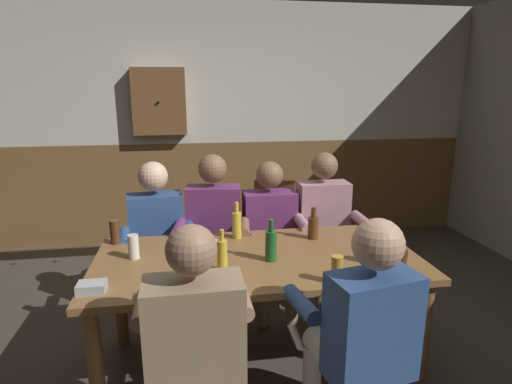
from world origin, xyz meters
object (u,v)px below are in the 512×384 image
object	(u,v)px
pint_glass_2	(381,252)
bottle_2	(313,227)
dining_table	(258,271)
pint_glass_3	(396,244)
bottle_1	(222,255)
pint_glass_1	(401,259)
plate_0	(202,245)
person_4	(195,341)
person_0	(157,235)
pint_glass_5	(337,270)
pint_glass_0	(115,232)
person_3	(325,225)
person_1	(213,230)
person_5	(362,325)
chair_empty_near_left	(273,224)
condiment_caddy	(92,287)
pint_glass_4	(134,247)
bottle_3	(271,245)
person_2	(271,230)
bottle_0	(237,224)
table_candle	(395,271)
wall_dart_cabinet	(159,102)

from	to	relation	value
pint_glass_2	bottle_2	bearing A→B (deg)	120.13
dining_table	pint_glass_3	bearing A→B (deg)	-7.87
bottle_1	bottle_2	size ratio (longest dim) A/B	1.12
bottle_1	pint_glass_3	size ratio (longest dim) A/B	1.60
pint_glass_1	plate_0	bearing A→B (deg)	154.27
person_4	plate_0	xyz separation A→B (m)	(0.07, 0.93, 0.08)
person_0	pint_glass_5	bearing A→B (deg)	124.58
person_4	bottle_1	xyz separation A→B (m)	(0.17, 0.53, 0.17)
pint_glass_3	person_0	bearing A→B (deg)	151.34
pint_glass_0	pint_glass_1	xyz separation A→B (m)	(1.66, -0.67, -0.02)
person_0	bottle_1	world-z (taller)	person_0
person_0	bottle_2	bearing A→B (deg)	149.54
person_0	person_3	distance (m)	1.31
pint_glass_3	pint_glass_5	world-z (taller)	pint_glass_3
person_1	pint_glass_1	bearing A→B (deg)	142.42
pint_glass_2	pint_glass_3	bearing A→B (deg)	33.89
dining_table	pint_glass_3	xyz separation A→B (m)	(0.84, -0.12, 0.17)
person_5	chair_empty_near_left	world-z (taller)	person_5
condiment_caddy	pint_glass_4	distance (m)	0.43
person_3	chair_empty_near_left	distance (m)	0.78
person_3	pint_glass_0	world-z (taller)	person_3
bottle_1	bottle_3	size ratio (longest dim) A/B	0.96
dining_table	person_2	distance (m)	0.74
condiment_caddy	pint_glass_3	bearing A→B (deg)	6.30
pint_glass_2	pint_glass_4	xyz separation A→B (m)	(-1.43, 0.31, -0.00)
plate_0	bottle_2	xyz separation A→B (m)	(0.75, 0.02, 0.08)
person_0	chair_empty_near_left	bearing A→B (deg)	-153.77
condiment_caddy	pint_glass_5	distance (m)	1.26
person_3	pint_glass_0	bearing A→B (deg)	12.52
person_4	bottle_0	world-z (taller)	person_4
bottle_0	pint_glass_1	world-z (taller)	bottle_0
chair_empty_near_left	plate_0	size ratio (longest dim) A/B	3.51
dining_table	pint_glass_5	distance (m)	0.57
person_1	bottle_1	distance (m)	0.88
person_1	pint_glass_2	xyz separation A→B (m)	(0.92, -0.91, 0.13)
dining_table	pint_glass_0	xyz separation A→B (m)	(-0.89, 0.37, 0.17)
bottle_3	pint_glass_3	xyz separation A→B (m)	(0.77, -0.05, -0.02)
pint_glass_4	person_0	bearing A→B (deg)	81.75
person_2	bottle_1	distance (m)	1.00
chair_empty_near_left	pint_glass_3	world-z (taller)	pint_glass_3
person_2	bottle_2	bearing A→B (deg)	113.00
person_5	pint_glass_4	xyz separation A→B (m)	(-1.12, 0.79, 0.15)
person_1	table_candle	distance (m)	1.43
person_5	pint_glass_3	size ratio (longest dim) A/B	7.97
person_2	pint_glass_5	xyz separation A→B (m)	(0.13, -1.11, 0.16)
bottle_3	person_0	bearing A→B (deg)	133.37
plate_0	pint_glass_5	bearing A→B (deg)	-42.92
table_candle	bottle_0	distance (m)	1.08
dining_table	person_2	xyz separation A→B (m)	(0.22, 0.70, 0.01)
pint_glass_4	wall_dart_cabinet	distance (m)	2.32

